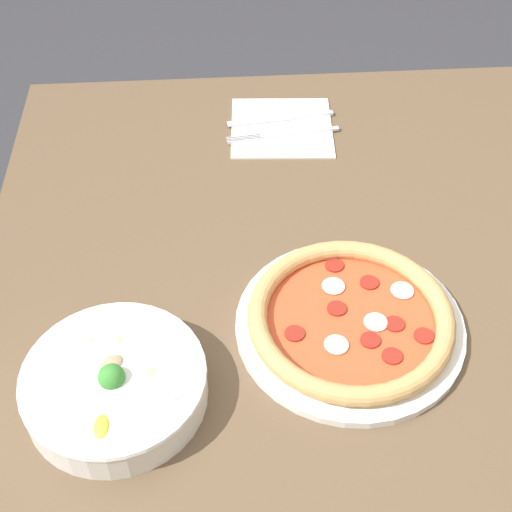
{
  "coord_description": "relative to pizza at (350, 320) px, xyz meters",
  "views": [
    {
      "loc": [
        -0.59,
        0.12,
        1.52
      ],
      "look_at": [
        0.11,
        0.07,
        0.8
      ],
      "focal_mm": 50.0,
      "sensor_mm": 36.0,
      "label": 1
    }
  ],
  "objects": [
    {
      "name": "knife",
      "position": [
        0.48,
        0.04,
        -0.01
      ],
      "size": [
        0.03,
        0.19,
        0.01
      ],
      "rotation": [
        0.0,
        0.0,
        1.69
      ],
      "color": "silver",
      "rests_on": "napkin"
    },
    {
      "name": "napkin",
      "position": [
        0.45,
        0.05,
        -0.02
      ],
      "size": [
        0.19,
        0.19,
        0.0
      ],
      "color": "white",
      "rests_on": "dining_table"
    },
    {
      "name": "dining_table",
      "position": [
        0.01,
        0.04,
        -0.12
      ],
      "size": [
        1.23,
        0.94,
        0.78
      ],
      "color": "brown",
      "rests_on": "ground_plane"
    },
    {
      "name": "fork",
      "position": [
        0.43,
        0.05,
        -0.01
      ],
      "size": [
        0.03,
        0.2,
        0.0
      ],
      "rotation": [
        0.0,
        0.0,
        1.69
      ],
      "color": "silver",
      "rests_on": "napkin"
    },
    {
      "name": "bowl",
      "position": [
        -0.09,
        0.3,
        0.01
      ],
      "size": [
        0.22,
        0.22,
        0.07
      ],
      "color": "white",
      "rests_on": "dining_table"
    },
    {
      "name": "pizza",
      "position": [
        0.0,
        0.0,
        0.0
      ],
      "size": [
        0.3,
        0.3,
        0.04
      ],
      "color": "white",
      "rests_on": "dining_table"
    }
  ]
}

